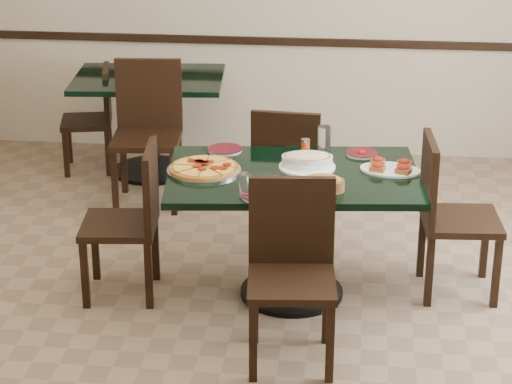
# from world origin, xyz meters

# --- Properties ---
(floor) EXTENTS (5.50, 5.50, 0.00)m
(floor) POSITION_xyz_m (0.00, 0.00, 0.00)
(floor) COLOR #7D6248
(floor) RESTS_ON ground
(room_shell) EXTENTS (5.50, 5.50, 5.50)m
(room_shell) POSITION_xyz_m (1.02, 1.73, 1.17)
(room_shell) COLOR white
(room_shell) RESTS_ON floor
(main_table) EXTENTS (1.46, 1.02, 0.75)m
(main_table) POSITION_xyz_m (0.15, 0.27, 0.57)
(main_table) COLOR black
(main_table) RESTS_ON floor
(back_table) EXTENTS (1.15, 0.88, 0.75)m
(back_table) POSITION_xyz_m (-1.06, 2.15, 0.52)
(back_table) COLOR black
(back_table) RESTS_ON floor
(chair_far) EXTENTS (0.46, 0.46, 0.91)m
(chair_far) POSITION_xyz_m (0.07, 0.98, 0.51)
(chair_far) COLOR black
(chair_far) RESTS_ON floor
(chair_near) EXTENTS (0.47, 0.47, 0.93)m
(chair_near) POSITION_xyz_m (0.19, -0.37, 0.52)
(chair_near) COLOR black
(chair_near) RESTS_ON floor
(chair_right) EXTENTS (0.46, 0.46, 0.93)m
(chair_right) POSITION_xyz_m (1.01, 0.41, 0.52)
(chair_right) COLOR black
(chair_right) RESTS_ON floor
(chair_left) EXTENTS (0.45, 0.45, 0.89)m
(chair_left) POSITION_xyz_m (-0.74, 0.19, 0.50)
(chair_left) COLOR black
(chair_left) RESTS_ON floor
(back_chair_near) EXTENTS (0.50, 0.50, 0.99)m
(back_chair_near) POSITION_xyz_m (-0.96, 1.63, 0.56)
(back_chair_near) COLOR black
(back_chair_near) RESTS_ON floor
(back_chair_left) EXTENTS (0.44, 0.44, 0.80)m
(back_chair_left) POSITION_xyz_m (-1.48, 2.18, 0.44)
(back_chair_left) COLOR black
(back_chair_left) RESTS_ON floor
(pepperoni_pizza) EXTENTS (0.41, 0.41, 0.04)m
(pepperoni_pizza) POSITION_xyz_m (-0.34, 0.25, 0.77)
(pepperoni_pizza) COLOR silver
(pepperoni_pizza) RESTS_ON main_table
(lasagna_casserole) EXTENTS (0.32, 0.32, 0.09)m
(lasagna_casserole) POSITION_xyz_m (0.22, 0.36, 0.80)
(lasagna_casserole) COLOR white
(lasagna_casserole) RESTS_ON main_table
(bread_basket) EXTENTS (0.23, 0.17, 0.09)m
(bread_basket) POSITION_xyz_m (0.33, 0.04, 0.79)
(bread_basket) COLOR brown
(bread_basket) RESTS_ON main_table
(bruschetta_platter) EXTENTS (0.37, 0.29, 0.05)m
(bruschetta_platter) POSITION_xyz_m (0.68, 0.36, 0.77)
(bruschetta_platter) COLOR white
(bruschetta_platter) RESTS_ON main_table
(side_plate_near) EXTENTS (0.18, 0.18, 0.02)m
(side_plate_near) POSITION_xyz_m (0.00, -0.11, 0.76)
(side_plate_near) COLOR white
(side_plate_near) RESTS_ON main_table
(side_plate_far_r) EXTENTS (0.19, 0.19, 0.03)m
(side_plate_far_r) POSITION_xyz_m (0.52, 0.61, 0.76)
(side_plate_far_r) COLOR white
(side_plate_far_r) RESTS_ON main_table
(side_plate_far_l) EXTENTS (0.21, 0.21, 0.02)m
(side_plate_far_l) POSITION_xyz_m (-0.27, 0.60, 0.76)
(side_plate_far_l) COLOR white
(side_plate_far_l) RESTS_ON main_table
(napkin_setting) EXTENTS (0.21, 0.21, 0.01)m
(napkin_setting) POSITION_xyz_m (0.03, -0.07, 0.75)
(napkin_setting) COLOR white
(napkin_setting) RESTS_ON main_table
(water_glass_a) EXTENTS (0.08, 0.08, 0.16)m
(water_glass_a) POSITION_xyz_m (0.30, 0.61, 0.83)
(water_glass_a) COLOR white
(water_glass_a) RESTS_ON main_table
(water_glass_b) EXTENTS (0.06, 0.06, 0.13)m
(water_glass_b) POSITION_xyz_m (-0.07, -0.11, 0.82)
(water_glass_b) COLOR white
(water_glass_b) RESTS_ON main_table
(pepper_shaker) EXTENTS (0.05, 0.05, 0.09)m
(pepper_shaker) POSITION_xyz_m (0.20, 0.60, 0.80)
(pepper_shaker) COLOR #D54116
(pepper_shaker) RESTS_ON main_table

